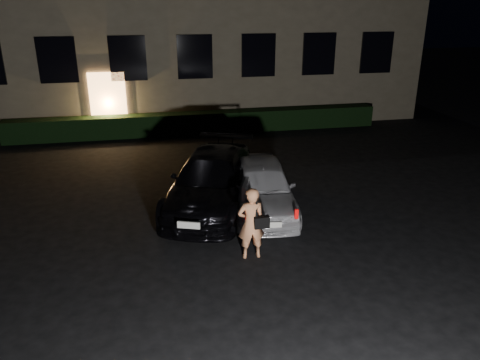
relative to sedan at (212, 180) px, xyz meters
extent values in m
plane|color=black|center=(0.46, -3.31, -0.69)|extent=(80.00, 80.00, 0.00)
cube|color=#EBA15B|center=(-3.04, 7.63, 0.56)|extent=(1.40, 0.10, 2.50)
cube|color=black|center=(-4.74, 7.63, 2.31)|extent=(1.40, 0.10, 1.70)
cube|color=black|center=(-2.14, 7.63, 2.31)|extent=(1.40, 0.10, 1.70)
cube|color=black|center=(0.46, 7.63, 2.31)|extent=(1.40, 0.10, 1.70)
cube|color=black|center=(3.06, 7.63, 2.31)|extent=(1.40, 0.10, 1.70)
cube|color=black|center=(5.66, 7.63, 2.31)|extent=(1.40, 0.10, 1.70)
cube|color=black|center=(8.26, 7.63, 2.31)|extent=(1.40, 0.10, 1.70)
cube|color=black|center=(0.46, 7.19, -0.27)|extent=(15.00, 0.70, 0.85)
imported|color=black|center=(0.00, 0.00, 0.00)|extent=(3.44, 5.15, 1.39)
cube|color=white|center=(0.68, -1.18, 0.16)|extent=(0.42, 0.96, 0.46)
cube|color=silver|center=(-0.84, -2.32, -0.09)|extent=(0.49, 0.21, 0.15)
imported|color=silver|center=(1.23, -0.58, -0.03)|extent=(2.03, 4.04, 1.32)
cube|color=red|center=(0.45, -2.35, 0.03)|extent=(0.08, 0.06, 0.22)
cube|color=red|center=(1.54, -2.49, 0.03)|extent=(0.08, 0.06, 0.22)
cube|color=silver|center=(0.99, -2.47, -0.19)|extent=(0.44, 0.09, 0.13)
imported|color=#E69260|center=(0.42, -2.88, 0.10)|extent=(0.59, 0.39, 1.59)
cube|color=black|center=(0.62, -2.98, 0.16)|extent=(0.33, 0.15, 0.25)
cube|color=black|center=(0.51, -2.95, 0.52)|extent=(0.04, 0.05, 0.49)
camera|label=1|loc=(-1.53, -11.43, 4.50)|focal=35.00mm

